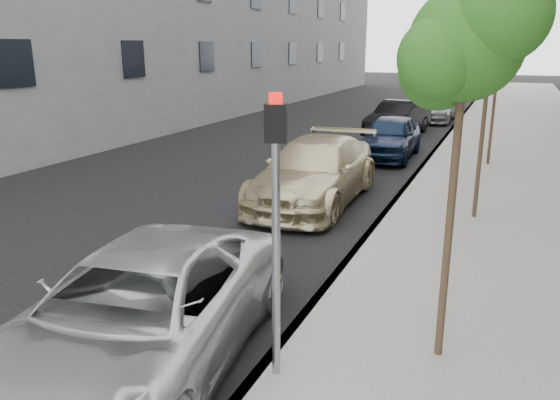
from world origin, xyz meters
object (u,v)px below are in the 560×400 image
Objects in this scene: tree_near at (468,44)px; sedan_rear at (436,108)px; signal_pole at (276,209)px; suv at (315,171)px; tree_mid at (491,58)px; sedan_blue at (390,137)px; tree_far at (502,37)px; sedan_black at (398,118)px; minivan at (139,314)px.

tree_near is 0.95× the size of sedan_rear.
sedan_rear is (-1.49, 25.88, -1.55)m from signal_pole.
suv is 1.16× the size of sedan_rear.
suv is (-4.10, 6.66, -3.24)m from tree_near.
tree_mid reaches higher than sedan_blue.
suv is at bearing 89.90° from signal_pole.
tree_mid is 0.89× the size of sedan_rear.
suv is (-4.10, 0.16, -2.96)m from tree_mid.
tree_far is 12.65m from sedan_rear.
tree_far is 8.01m from sedan_black.
signal_pole is 25.97m from sedan_rear.
suv is 1.21× the size of sedan_black.
tree_mid is at bearing 90.00° from tree_near.
sedan_black is at bearing 96.84° from sedan_blue.
sedan_blue is at bearing -89.94° from sedan_rear.
tree_mid reaches higher than signal_pole.
suv is 18.02m from sedan_rear.
minivan is at bearing -103.63° from tree_far.
sedan_rear is (-3.33, 11.66, -3.60)m from tree_far.
tree_near is 1.08× the size of tree_mid.
suv is at bearing 85.49° from minivan.
tree_far reaches higher than minivan.
minivan is 8.33m from suv.
tree_mid reaches higher than sedan_black.
tree_near is at bearing 16.58° from minivan.
sedan_blue reaches higher than sedan_rear.
sedan_rear is (0.78, 18.00, -0.12)m from suv.
tree_mid is 5.06m from suv.
signal_pole is at bearing -103.36° from tree_mid.
signal_pole is 0.59× the size of suv.
minivan is at bearing -89.36° from sedan_rear.
signal_pole is (-1.83, -1.22, -1.81)m from tree_near.
tree_near is 0.95× the size of tree_far.
tree_mid is 13.35m from sedan_black.
tree_far is at bearing -7.94° from sedan_blue.
tree_mid is at bearing 60.48° from signal_pole.
tree_near is 5.12m from minivan.
sedan_blue is at bearing 172.98° from tree_far.
tree_far is at bearing -44.21° from sedan_black.
minivan is 20.44m from sedan_black.
minivan is 15.08m from sedan_blue.
minivan is (-3.55, -1.65, -3.29)m from tree_near.
sedan_rear is (-3.33, 18.16, -3.07)m from tree_mid.
minivan is at bearing -113.55° from tree_mid.
tree_mid is 0.88× the size of tree_far.
tree_mid is 0.96× the size of sedan_blue.
tree_near is at bearing -81.18° from sedan_rear.
tree_mid is 0.78× the size of minivan.
minivan is 1.13× the size of sedan_rear.
tree_mid reaches higher than suv.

